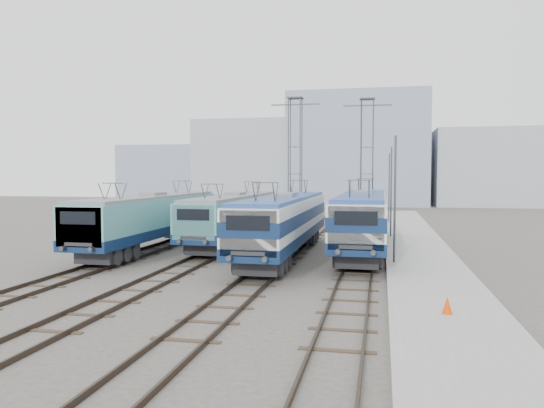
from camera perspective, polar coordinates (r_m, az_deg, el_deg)
The scene contains 16 objects.
ground at distance 28.24m, azimuth -4.78°, elevation -6.92°, with size 160.00×160.00×0.00m, color #514C47.
platform at distance 35.06m, azimuth 15.40°, elevation -4.80°, with size 4.00×70.00×0.30m, color #9E9E99.
locomotive_far_left at distance 35.40m, azimuth -12.79°, elevation -1.36°, with size 2.78×17.55×3.30m.
locomotive_center_left at distance 37.44m, azimuth -4.06°, elevation -1.12°, with size 2.71×17.12×3.22m.
locomotive_center_right at distance 31.54m, azimuth 1.33°, elevation -1.66°, with size 2.83×17.89×3.36m.
locomotive_far_right at distance 33.97m, azimuth 9.73°, elevation -1.28°, with size 2.89×18.30×3.44m.
catenary_tower_west at distance 49.32m, azimuth 2.50°, elevation 5.15°, with size 4.50×1.20×12.00m.
catenary_tower_east at distance 50.70m, azimuth 10.17°, elevation 5.05°, with size 4.50×1.20×12.00m.
mast_front at distance 28.70m, azimuth 13.07°, elevation 0.21°, with size 0.12×0.12×7.00m, color #3F4247.
mast_mid at distance 40.68m, azimuth 12.69°, elevation 1.07°, with size 0.12×0.12×7.00m, color #3F4247.
mast_rear at distance 52.68m, azimuth 12.48°, elevation 1.54°, with size 0.12×0.12×7.00m, color #3F4247.
safety_cone at distance 18.93m, azimuth 18.34°, elevation -10.28°, with size 0.34×0.34×0.59m, color #FF3E04.
building_west at distance 91.35m, azimuth -2.15°, elevation 4.48°, with size 18.00×12.00×14.00m, color #A0A9B2.
building_center at distance 88.83m, azimuth 9.25°, elevation 5.76°, with size 22.00×14.00×18.00m, color #8E98B1.
building_east at distance 90.10m, azimuth 22.07°, elevation 3.63°, with size 16.00×12.00×12.00m, color #A0A9B2.
building_far_west at distance 96.43m, azimuth -11.43°, elevation 3.16°, with size 14.00×10.00×10.00m, color #8E98B1.
Camera 1 is at (7.93, -26.65, 4.95)m, focal length 35.00 mm.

